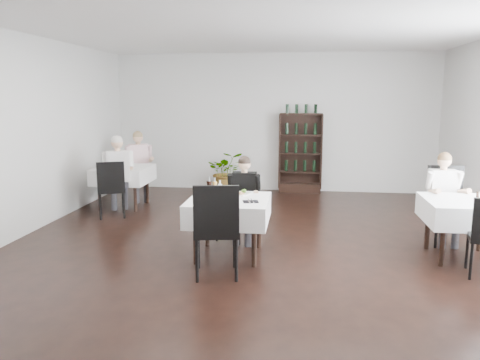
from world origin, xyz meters
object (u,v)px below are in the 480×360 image
wine_shelf (300,154)px  diner_main (244,192)px  main_table (229,210)px  potted_tree (226,171)px

wine_shelf → diner_main: (-0.78, -3.65, -0.13)m
wine_shelf → main_table: wine_shelf is taller
diner_main → wine_shelf: bearing=77.9°
wine_shelf → main_table: 4.41m
main_table → diner_main: diner_main is taller
potted_tree → diner_main: (0.82, -3.54, 0.28)m
potted_tree → main_table: bearing=-80.4°
potted_tree → diner_main: 3.64m
potted_tree → wine_shelf: bearing=4.1°
main_table → diner_main: size_ratio=0.83×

